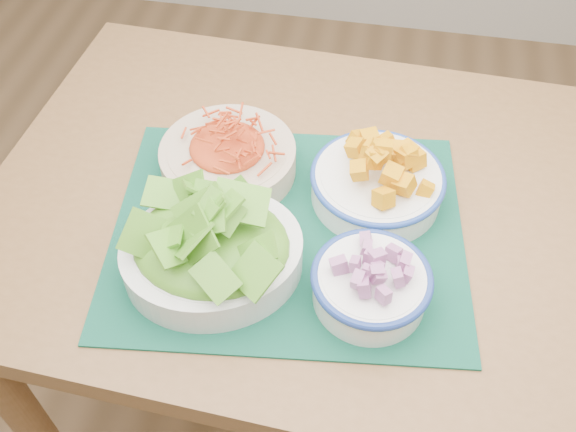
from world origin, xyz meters
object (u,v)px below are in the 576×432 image
at_px(squash_bowl, 378,175).
at_px(table, 342,246).
at_px(placemat, 288,230).
at_px(onion_bowl, 371,281).
at_px(lettuce_bowl, 211,243).
at_px(carrot_bowl, 228,154).

bearing_deg(squash_bowl, table, -161.73).
relative_size(placemat, onion_bowl, 3.20).
distance_m(placemat, lettuce_bowl, 0.14).
height_order(placemat, carrot_bowl, carrot_bowl).
bearing_deg(placemat, onion_bowl, -43.93).
bearing_deg(squash_bowl, onion_bowl, -87.05).
xyz_separation_m(placemat, carrot_bowl, (-0.11, 0.10, 0.04)).
xyz_separation_m(table, placemat, (-0.08, -0.07, 0.11)).
bearing_deg(table, onion_bowl, -70.72).
bearing_deg(table, carrot_bowl, 174.20).
bearing_deg(squash_bowl, carrot_bowl, 176.63).
xyz_separation_m(table, squash_bowl, (0.04, 0.01, 0.16)).
distance_m(table, squash_bowl, 0.17).
distance_m(table, lettuce_bowl, 0.28).
height_order(table, squash_bowl, squash_bowl).
relative_size(carrot_bowl, onion_bowl, 1.56).
distance_m(squash_bowl, onion_bowl, 0.18).
bearing_deg(placemat, squash_bowl, 29.71).
distance_m(table, carrot_bowl, 0.24).
bearing_deg(carrot_bowl, table, -8.25).
distance_m(carrot_bowl, squash_bowl, 0.23).
height_order(table, lettuce_bowl, lettuce_bowl).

